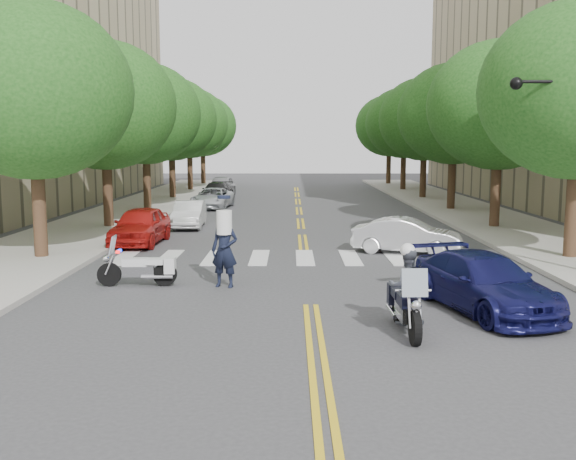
{
  "coord_description": "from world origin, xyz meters",
  "views": [
    {
      "loc": [
        -0.49,
        -15.04,
        3.85
      ],
      "look_at": [
        -0.56,
        3.94,
        1.3
      ],
      "focal_mm": 40.0,
      "sensor_mm": 36.0,
      "label": 1
    }
  ],
  "objects_px": {
    "officer_standing": "(225,250)",
    "convertible": "(407,236)",
    "motorcycle_parked": "(144,268)",
    "sedan_blue": "(484,283)",
    "motorcycle_police": "(406,293)"
  },
  "relations": [
    {
      "from": "officer_standing",
      "to": "convertible",
      "type": "xyz_separation_m",
      "value": [
        5.9,
        5.44,
        -0.38
      ]
    },
    {
      "from": "officer_standing",
      "to": "convertible",
      "type": "bearing_deg",
      "value": 56.37
    },
    {
      "from": "convertible",
      "to": "sedan_blue",
      "type": "bearing_deg",
      "value": -158.72
    },
    {
      "from": "convertible",
      "to": "officer_standing",
      "type": "bearing_deg",
      "value": 151.38
    },
    {
      "from": "officer_standing",
      "to": "sedan_blue",
      "type": "xyz_separation_m",
      "value": [
        6.26,
        -2.5,
        -0.34
      ]
    },
    {
      "from": "motorcycle_police",
      "to": "motorcycle_parked",
      "type": "distance_m",
      "value": 7.69
    },
    {
      "from": "motorcycle_police",
      "to": "motorcycle_parked",
      "type": "relative_size",
      "value": 1.06
    },
    {
      "from": "officer_standing",
      "to": "convertible",
      "type": "relative_size",
      "value": 0.53
    },
    {
      "from": "motorcycle_parked",
      "to": "officer_standing",
      "type": "bearing_deg",
      "value": -95.07
    },
    {
      "from": "motorcycle_parked",
      "to": "sedan_blue",
      "type": "relative_size",
      "value": 0.48
    },
    {
      "from": "convertible",
      "to": "sedan_blue",
      "type": "xyz_separation_m",
      "value": [
        0.36,
        -7.94,
        0.03
      ]
    },
    {
      "from": "convertible",
      "to": "motorcycle_parked",
      "type": "bearing_deg",
      "value": 141.99
    },
    {
      "from": "motorcycle_police",
      "to": "convertible",
      "type": "bearing_deg",
      "value": -101.72
    },
    {
      "from": "motorcycle_parked",
      "to": "officer_standing",
      "type": "xyz_separation_m",
      "value": [
        2.22,
        -0.11,
        0.52
      ]
    },
    {
      "from": "officer_standing",
      "to": "sedan_blue",
      "type": "height_order",
      "value": "officer_standing"
    }
  ]
}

